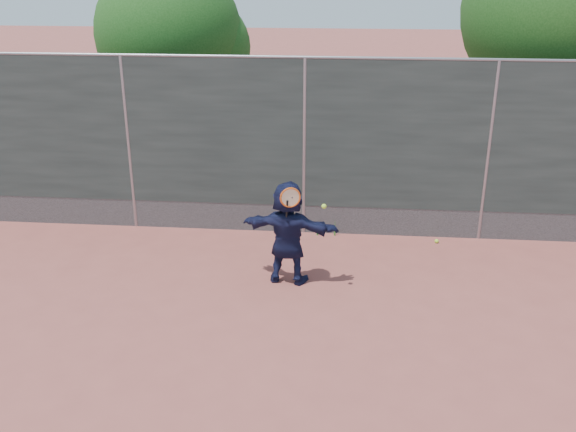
{
  "coord_description": "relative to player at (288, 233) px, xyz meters",
  "views": [
    {
      "loc": [
        0.67,
        -6.81,
        4.42
      ],
      "look_at": [
        -0.1,
        1.65,
        1.03
      ],
      "focal_mm": 40.0,
      "sensor_mm": 36.0,
      "label": 1
    }
  ],
  "objects": [
    {
      "name": "tree_left",
      "position": [
        -2.75,
        4.9,
        2.17
      ],
      "size": [
        3.15,
        3.0,
        4.53
      ],
      "color": "#382314",
      "rests_on": "ground"
    },
    {
      "name": "tree_right",
      "position": [
        4.78,
        4.1,
        2.72
      ],
      "size": [
        3.78,
        3.6,
        5.39
      ],
      "color": "#382314",
      "rests_on": "ground"
    },
    {
      "name": "ground",
      "position": [
        0.1,
        -1.65,
        -0.77
      ],
      "size": [
        80.0,
        80.0,
        0.0
      ],
      "primitive_type": "plane",
      "color": "#9E4C42",
      "rests_on": "ground"
    },
    {
      "name": "weed_clump",
      "position": [
        0.4,
        1.73,
        -0.64
      ],
      "size": [
        0.68,
        0.07,
        0.3
      ],
      "color": "#387226",
      "rests_on": "ground"
    },
    {
      "name": "player",
      "position": [
        0.0,
        0.0,
        0.0
      ],
      "size": [
        1.49,
        0.69,
        1.55
      ],
      "primitive_type": "imported",
      "rotation": [
        0.0,
        0.0,
        2.97
      ],
      "color": "#151A3B",
      "rests_on": "ground"
    },
    {
      "name": "ball_ground",
      "position": [
        2.37,
        1.58,
        -0.74
      ],
      "size": [
        0.07,
        0.07,
        0.07
      ],
      "primitive_type": "sphere",
      "color": "#C0FC38",
      "rests_on": "ground"
    },
    {
      "name": "fence",
      "position": [
        0.1,
        1.85,
        0.81
      ],
      "size": [
        20.0,
        0.06,
        3.03
      ],
      "color": "#38423D",
      "rests_on": "ground"
    },
    {
      "name": "swing_action",
      "position": [
        0.09,
        -0.2,
        0.59
      ],
      "size": [
        0.65,
        0.17,
        0.51
      ],
      "color": "#DE5614",
      "rests_on": "ground"
    }
  ]
}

